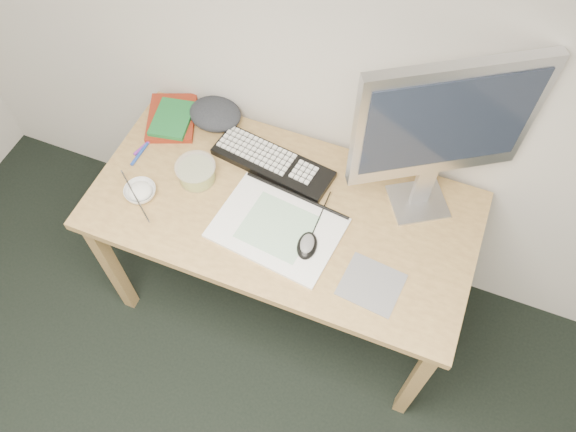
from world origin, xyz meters
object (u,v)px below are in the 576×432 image
(sketchpad, at_px, (277,228))
(rice_bowl, at_px, (140,192))
(keyboard, at_px, (273,163))
(desk, at_px, (283,220))
(monitor, at_px, (444,126))

(sketchpad, bearing_deg, rice_bowl, -167.68)
(sketchpad, relative_size, keyboard, 0.92)
(desk, height_order, monitor, monitor)
(desk, distance_m, sketchpad, 0.13)
(monitor, xyz_separation_m, rice_bowl, (-0.95, -0.34, -0.40))
(desk, distance_m, keyboard, 0.22)
(sketchpad, relative_size, monitor, 0.65)
(desk, distance_m, monitor, 0.70)
(monitor, bearing_deg, desk, 172.53)
(sketchpad, xyz_separation_m, keyboard, (-0.12, 0.26, 0.01))
(rice_bowl, bearing_deg, desk, 15.21)
(sketchpad, height_order, monitor, monitor)
(desk, xyz_separation_m, monitor, (0.45, 0.21, 0.50))
(keyboard, height_order, rice_bowl, rice_bowl)
(desk, distance_m, rice_bowl, 0.53)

